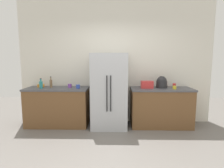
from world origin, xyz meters
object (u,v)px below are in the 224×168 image
object	(u,v)px
rice_cooker	(162,82)
bowl_a	(41,86)
cup_c	(175,88)
refrigerator	(109,91)
cup_a	(78,86)
bottle_a	(41,85)
cup_d	(70,86)
toaster	(147,85)
cup_b	(174,85)
bottle_b	(51,83)

from	to	relation	value
rice_cooker	bowl_a	size ratio (longest dim) A/B	1.65
cup_c	rice_cooker	bearing A→B (deg)	140.73
bowl_a	refrigerator	bearing A→B (deg)	-6.20
cup_a	cup_c	distance (m)	2.19
bottle_a	cup_d	size ratio (longest dim) A/B	2.61
bottle_a	cup_a	distance (m)	0.84
bowl_a	toaster	bearing A→B (deg)	-2.97
rice_cooker	cup_c	xyz separation A→B (m)	(0.24, -0.20, -0.09)
cup_c	bowl_a	bearing A→B (deg)	175.23
toaster	bowl_a	distance (m)	2.54
toaster	cup_b	distance (m)	0.67
refrigerator	cup_d	bearing A→B (deg)	173.03
cup_d	rice_cooker	bearing A→B (deg)	0.05
toaster	cup_d	xyz separation A→B (m)	(-1.82, 0.07, -0.04)
rice_cooker	cup_c	distance (m)	0.32
cup_a	cup_d	world-z (taller)	cup_d
bottle_a	cup_a	size ratio (longest dim) A/B	2.60
cup_d	bottle_a	bearing A→B (deg)	-165.70
rice_cooker	bottle_b	size ratio (longest dim) A/B	1.05
bottle_b	cup_c	size ratio (longest dim) A/B	3.35
toaster	bottle_b	size ratio (longest dim) A/B	1.05
toaster	rice_cooker	world-z (taller)	rice_cooker
toaster	cup_a	distance (m)	1.60
refrigerator	bottle_b	xyz separation A→B (m)	(-1.39, 0.10, 0.16)
bottle_b	cup_d	world-z (taller)	bottle_b
refrigerator	bottle_b	world-z (taller)	refrigerator
cup_b	cup_c	xyz separation A→B (m)	(-0.06, -0.23, -0.01)
bottle_b	cup_d	xyz separation A→B (m)	(0.44, 0.02, -0.06)
rice_cooker	bottle_b	bearing A→B (deg)	-179.61
cup_c	bottle_b	bearing A→B (deg)	176.39
bottle_b	cup_c	bearing A→B (deg)	-3.61
toaster	bowl_a	xyz separation A→B (m)	(-2.53, 0.13, -0.05)
bottle_a	bottle_b	world-z (taller)	bottle_b
cup_b	bowl_a	size ratio (longest dim) A/B	0.60
bottle_a	bowl_a	world-z (taller)	bottle_a
refrigerator	bottle_a	distance (m)	1.57
bottle_a	toaster	bearing A→B (deg)	2.17
refrigerator	toaster	distance (m)	0.88
toaster	cup_a	bearing A→B (deg)	-178.36
toaster	cup_a	size ratio (longest dim) A/B	3.08
cup_a	bowl_a	bearing A→B (deg)	169.28
toaster	cup_b	xyz separation A→B (m)	(0.66, 0.10, -0.03)
bottle_a	refrigerator	bearing A→B (deg)	1.58
bottle_a	rice_cooker	bearing A→B (deg)	3.29
rice_cooker	bottle_a	world-z (taller)	rice_cooker
cup_a	bowl_a	size ratio (longest dim) A/B	0.53
bowl_a	bottle_b	bearing A→B (deg)	-16.33
refrigerator	cup_d	size ratio (longest dim) A/B	19.15
cup_b	cup_d	bearing A→B (deg)	-179.22
refrigerator	bowl_a	world-z (taller)	refrigerator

